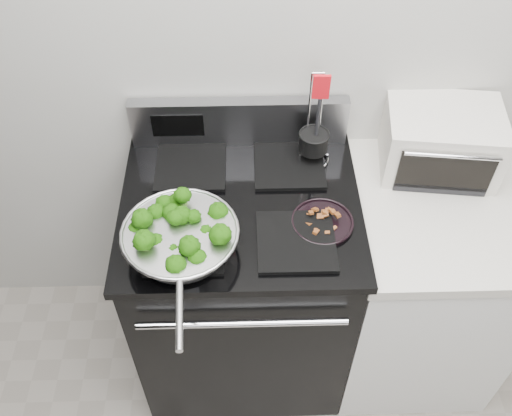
{
  "coord_description": "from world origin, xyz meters",
  "views": [
    {
      "loc": [
        -0.28,
        0.15,
        2.32
      ],
      "look_at": [
        -0.25,
        1.36,
        0.98
      ],
      "focal_mm": 40.0,
      "sensor_mm": 36.0,
      "label": 1
    }
  ],
  "objects_px": {
    "bacon_plate": "(323,220)",
    "toaster_oven": "(441,141)",
    "skillet": "(181,239)",
    "utensil_holder": "(313,146)",
    "gas_range": "(243,283)"
  },
  "relations": [
    {
      "from": "bacon_plate",
      "to": "toaster_oven",
      "type": "relative_size",
      "value": 0.48
    },
    {
      "from": "skillet",
      "to": "utensil_holder",
      "type": "bearing_deg",
      "value": 38.6
    },
    {
      "from": "toaster_oven",
      "to": "skillet",
      "type": "bearing_deg",
      "value": -148.85
    },
    {
      "from": "skillet",
      "to": "toaster_oven",
      "type": "bearing_deg",
      "value": 20.7
    },
    {
      "from": "skillet",
      "to": "toaster_oven",
      "type": "relative_size",
      "value": 1.35
    },
    {
      "from": "gas_range",
      "to": "toaster_oven",
      "type": "height_order",
      "value": "toaster_oven"
    },
    {
      "from": "gas_range",
      "to": "utensil_holder",
      "type": "distance_m",
      "value": 0.62
    },
    {
      "from": "utensil_holder",
      "to": "gas_range",
      "type": "bearing_deg",
      "value": -140.05
    },
    {
      "from": "gas_range",
      "to": "bacon_plate",
      "type": "height_order",
      "value": "gas_range"
    },
    {
      "from": "bacon_plate",
      "to": "toaster_oven",
      "type": "distance_m",
      "value": 0.52
    },
    {
      "from": "bacon_plate",
      "to": "gas_range",
      "type": "bearing_deg",
      "value": 159.24
    },
    {
      "from": "bacon_plate",
      "to": "utensil_holder",
      "type": "distance_m",
      "value": 0.3
    },
    {
      "from": "utensil_holder",
      "to": "toaster_oven",
      "type": "bearing_deg",
      "value": 2.31
    },
    {
      "from": "utensil_holder",
      "to": "toaster_oven",
      "type": "height_order",
      "value": "utensil_holder"
    },
    {
      "from": "bacon_plate",
      "to": "toaster_oven",
      "type": "xyz_separation_m",
      "value": [
        0.43,
        0.29,
        0.06
      ]
    }
  ]
}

